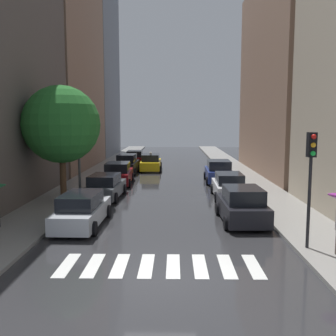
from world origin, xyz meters
name	(u,v)px	position (x,y,z in m)	size (l,w,h in m)	color
ground_plane	(169,174)	(0.00, 24.00, -0.02)	(28.00, 72.00, 0.04)	#2C2C2F
sidewalk_left	(100,172)	(-6.50, 24.00, 0.07)	(3.00, 72.00, 0.15)	gray
sidewalk_right	(239,173)	(6.50, 24.00, 0.07)	(3.00, 72.00, 0.15)	gray
crosswalk_stripes	(160,266)	(0.00, 1.07, 0.01)	(6.75, 2.20, 0.01)	silver
building_left_mid	(59,60)	(-11.00, 27.51, 10.88)	(6.00, 15.86, 21.76)	#8C6B56
building_left_far	(91,64)	(-11.00, 42.21, 12.56)	(6.00, 13.08, 25.12)	slate
building_right_mid	(291,75)	(11.00, 24.10, 8.91)	(6.00, 18.58, 17.82)	#8C6B56
parked_car_left_nearest	(82,210)	(-3.79, 5.93, 0.74)	(2.08, 4.82, 1.58)	#B2B7BF
parked_car_left_second	(105,187)	(-3.89, 12.40, 0.72)	(2.27, 4.62, 1.53)	#474C51
parked_car_left_third	(118,174)	(-3.86, 17.80, 0.79)	(2.27, 4.71, 1.70)	maroon
parked_car_left_fourth	(127,164)	(-3.92, 23.97, 0.83)	(2.08, 4.61, 1.79)	black
parked_car_left_fifth	(135,158)	(-3.87, 30.51, 0.76)	(2.08, 4.18, 1.62)	maroon
parked_car_right_nearest	(242,206)	(3.74, 6.75, 0.80)	(2.22, 4.27, 1.72)	black
parked_car_right_second	(229,186)	(3.93, 12.64, 0.75)	(2.06, 4.36, 1.59)	silver
parked_car_right_third	(219,172)	(4.00, 18.91, 0.82)	(2.23, 4.55, 1.76)	navy
taxi_midroad	(151,163)	(-1.84, 26.06, 0.77)	(2.10, 4.69, 1.81)	yellow
street_tree_left	(61,125)	(-6.04, 10.74, 4.65)	(4.47, 4.47, 6.74)	#513823
traffic_light_right_corner	(311,164)	(5.45, 2.58, 3.29)	(0.30, 0.42, 4.30)	black
lamp_post_left	(79,135)	(-5.55, 12.69, 3.95)	(0.60, 0.28, 6.56)	#595B60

